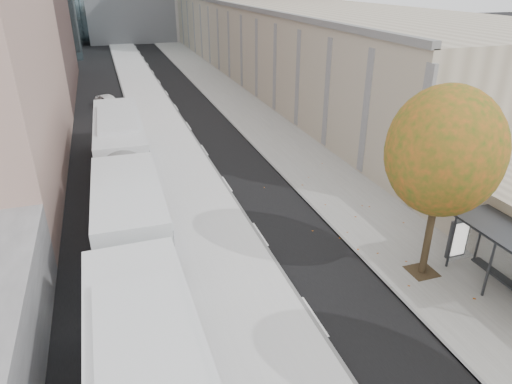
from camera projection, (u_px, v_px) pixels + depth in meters
name	position (u px, v px, depth m)	size (l,w,h in m)	color
bus_platform	(162.00, 131.00, 35.26)	(4.25, 150.00, 0.15)	silver
sidewalk	(260.00, 122.00, 37.55)	(4.75, 150.00, 0.08)	gray
building_tan	(270.00, 31.00, 63.95)	(18.00, 92.00, 8.00)	gray
tree_c	(444.00, 152.00, 16.30)	(4.20, 4.20, 7.28)	black
bus_far	(123.00, 167.00, 24.30)	(3.11, 19.12, 3.18)	silver
distant_car	(109.00, 102.00, 41.25)	(1.49, 3.70, 1.26)	white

